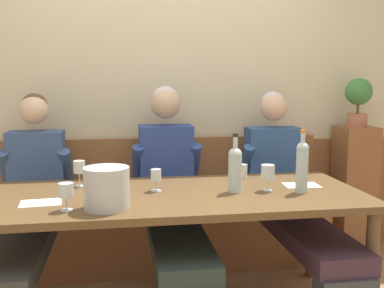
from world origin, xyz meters
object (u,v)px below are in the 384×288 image
(dining_table, at_px, (178,206))
(person_right_seat, at_px, (27,204))
(wine_glass_near_bucket, at_px, (268,172))
(wine_glass_mid_left, at_px, (66,192))
(ice_bucket, at_px, (107,188))
(wine_glass_by_bottle, at_px, (79,168))
(person_center_right_seat, at_px, (290,194))
(person_center_left_seat, at_px, (171,191))
(wine_bottle_amber_mid, at_px, (302,165))
(wine_glass_right_end, at_px, (156,177))
(wine_bottle_green_tall, at_px, (235,168))
(potted_plant, at_px, (358,97))
(water_tumbler_center, at_px, (242,171))
(wall_bench, at_px, (166,228))

(dining_table, relative_size, person_right_seat, 1.58)
(wine_glass_near_bucket, distance_m, wine_glass_mid_left, 1.13)
(ice_bucket, distance_m, wine_glass_by_bottle, 0.54)
(wine_glass_near_bucket, bearing_deg, person_right_seat, 165.30)
(wine_glass_near_bucket, bearing_deg, person_center_right_seat, 51.85)
(person_center_left_seat, relative_size, wine_glass_mid_left, 9.80)
(ice_bucket, distance_m, wine_bottle_amber_mid, 1.10)
(wine_bottle_amber_mid, relative_size, wine_glass_mid_left, 2.63)
(wine_glass_mid_left, distance_m, wine_glass_right_end, 0.57)
(person_center_right_seat, height_order, wine_bottle_green_tall, person_center_right_seat)
(wine_bottle_amber_mid, bearing_deg, dining_table, 171.96)
(ice_bucket, height_order, potted_plant, potted_plant)
(person_right_seat, relative_size, person_center_left_seat, 0.99)
(person_right_seat, distance_m, person_center_right_seat, 1.70)
(person_center_left_seat, distance_m, wine_glass_mid_left, 0.89)
(person_center_right_seat, distance_m, wine_bottle_amber_mid, 0.53)
(person_center_right_seat, relative_size, wine_bottle_green_tall, 3.95)
(wine_glass_near_bucket, xyz_separation_m, potted_plant, (0.99, 0.80, 0.40))
(person_center_left_seat, bearing_deg, wine_glass_right_end, -111.68)
(wine_bottle_green_tall, relative_size, wine_glass_near_bucket, 2.22)
(person_right_seat, distance_m, water_tumbler_center, 1.37)
(wine_bottle_green_tall, height_order, wine_glass_by_bottle, wine_bottle_green_tall)
(person_center_right_seat, bearing_deg, ice_bucket, -153.77)
(wine_glass_right_end, distance_m, potted_plant, 1.82)
(wine_glass_by_bottle, bearing_deg, ice_bucket, -70.83)
(wall_bench, height_order, dining_table, wall_bench)
(person_right_seat, relative_size, wine_glass_mid_left, 9.70)
(dining_table, xyz_separation_m, wine_glass_mid_left, (-0.59, -0.26, 0.17))
(person_center_left_seat, bearing_deg, wine_glass_by_bottle, -167.91)
(ice_bucket, height_order, wine_glass_right_end, ice_bucket)
(person_right_seat, xyz_separation_m, potted_plant, (2.40, 0.43, 0.63))
(wall_bench, height_order, wine_bottle_green_tall, wine_bottle_green_tall)
(wall_bench, height_order, water_tumbler_center, wall_bench)
(person_center_left_seat, distance_m, wine_bottle_amber_mid, 0.88)
(person_center_right_seat, xyz_separation_m, wine_glass_mid_left, (-1.39, -0.59, 0.22))
(person_center_right_seat, bearing_deg, wine_bottle_amber_mid, -104.13)
(dining_table, xyz_separation_m, wine_glass_right_end, (-0.12, 0.06, 0.16))
(wine_glass_near_bucket, height_order, water_tumbler_center, wine_glass_near_bucket)
(person_center_right_seat, xyz_separation_m, ice_bucket, (-1.20, -0.59, 0.23))
(potted_plant, bearing_deg, person_center_left_seat, -165.24)
(ice_bucket, bearing_deg, wine_glass_by_bottle, 109.17)
(wine_glass_near_bucket, distance_m, wine_glass_right_end, 0.65)
(person_right_seat, bearing_deg, wine_glass_mid_left, -62.79)
(wine_glass_mid_left, bearing_deg, person_center_right_seat, 23.09)
(ice_bucket, relative_size, potted_plant, 0.61)
(person_center_right_seat, relative_size, ice_bucket, 5.89)
(wine_glass_mid_left, relative_size, water_tumbler_center, 1.51)
(wine_bottle_green_tall, height_order, potted_plant, potted_plant)
(person_right_seat, bearing_deg, person_center_right_seat, -0.16)
(potted_plant, bearing_deg, person_center_right_seat, -148.08)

